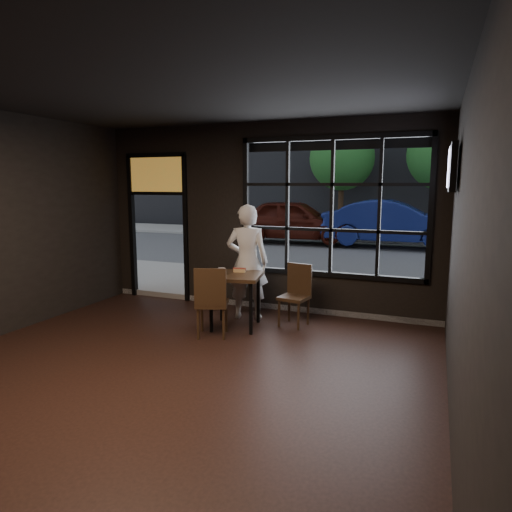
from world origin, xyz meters
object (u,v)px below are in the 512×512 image
at_px(chair_near, 212,301).
at_px(navy_car, 393,223).
at_px(man, 247,262).
at_px(cafe_table, 235,301).

xyz_separation_m(chair_near, navy_car, (1.55, 10.45, 0.36)).
relative_size(chair_near, man, 0.55).
bearing_deg(man, cafe_table, 78.57).
bearing_deg(man, chair_near, 69.21).
xyz_separation_m(chair_near, man, (0.13, 1.01, 0.42)).
bearing_deg(navy_car, cafe_table, 170.79).
bearing_deg(navy_car, chair_near, 170.38).
height_order(chair_near, navy_car, navy_car).
height_order(man, navy_car, man).
bearing_deg(navy_car, man, 170.24).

